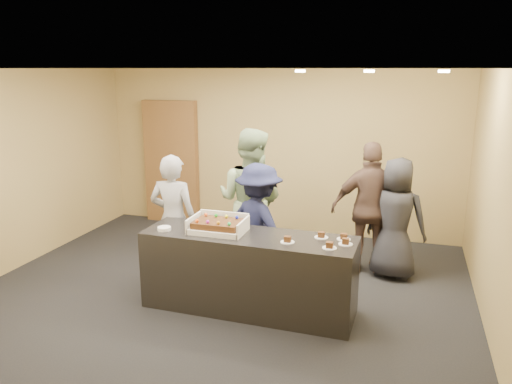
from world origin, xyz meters
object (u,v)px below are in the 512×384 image
sheet_cake (218,224)px  plate_stack (164,229)px  person_brown_extra (371,208)px  person_dark_suit (396,218)px  serving_counter (249,272)px  cake_box (219,227)px  storage_cabinet (171,162)px  person_server_grey (174,220)px  person_sage_man (250,200)px  person_navy_man (259,226)px

sheet_cake → plate_stack: size_ratio=3.44×
person_brown_extra → person_dark_suit: 0.35m
serving_counter → cake_box: (-0.36, 0.02, 0.49)m
storage_cabinet → cake_box: bearing=-54.7°
storage_cabinet → plate_stack: storage_cabinet is taller
plate_stack → person_dark_suit: size_ratio=0.10×
storage_cabinet → sheet_cake: size_ratio=4.10×
cake_box → person_brown_extra: size_ratio=0.35×
serving_counter → person_server_grey: size_ratio=1.43×
serving_counter → person_server_grey: person_server_grey is taller
plate_stack → person_sage_man: size_ratio=0.08×
serving_counter → storage_cabinet: bearing=130.9°
plate_stack → person_sage_man: bearing=64.7°
storage_cabinet → person_brown_extra: 3.82m
person_server_grey → person_dark_suit: person_server_grey is taller
serving_counter → person_dark_suit: 2.15m
serving_counter → person_navy_man: (-0.08, 0.69, 0.34)m
person_navy_man → person_dark_suit: bearing=-126.7°
serving_counter → sheet_cake: (-0.36, 0.00, 0.55)m
cake_box → person_sage_man: person_sage_man is taller
storage_cabinet → plate_stack: (1.39, -2.98, -0.16)m
storage_cabinet → person_sage_man: (2.01, -1.68, -0.11)m
person_brown_extra → person_sage_man: bearing=-0.8°
person_sage_man → person_brown_extra: 1.61m
person_brown_extra → person_server_grey: bearing=11.0°
person_server_grey → person_navy_man: 1.09m
serving_counter → storage_cabinet: storage_cabinet is taller
serving_counter → sheet_cake: 0.66m
storage_cabinet → person_dark_suit: 4.16m
cake_box → person_sage_man: 1.15m
plate_stack → person_sage_man: (0.62, 1.30, 0.05)m
storage_cabinet → person_navy_man: (2.28, -2.17, -0.29)m
person_sage_man → person_brown_extra: person_sage_man is taller
cake_box → person_brown_extra: 2.18m
cake_box → person_server_grey: person_server_grey is taller
serving_counter → person_brown_extra: person_brown_extra is taller
person_sage_man → person_navy_man: (0.27, -0.49, -0.18)m
person_sage_man → person_brown_extra: (1.57, 0.36, -0.08)m
storage_cabinet → sheet_cake: bearing=-55.0°
person_sage_man → person_navy_man: 0.59m
storage_cabinet → person_brown_extra: size_ratio=1.21×
plate_stack → person_sage_man: person_sage_man is taller
storage_cabinet → person_server_grey: bearing=-63.1°
cake_box → person_navy_man: (0.28, 0.66, -0.16)m
plate_stack → person_sage_man: 1.44m
person_sage_man → storage_cabinet: bearing=-32.0°
person_sage_man → person_navy_man: person_sage_man is taller
plate_stack → person_navy_man: (0.89, 0.81, -0.13)m
person_dark_suit → person_sage_man: bearing=19.0°
person_sage_man → serving_counter: bearing=114.8°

